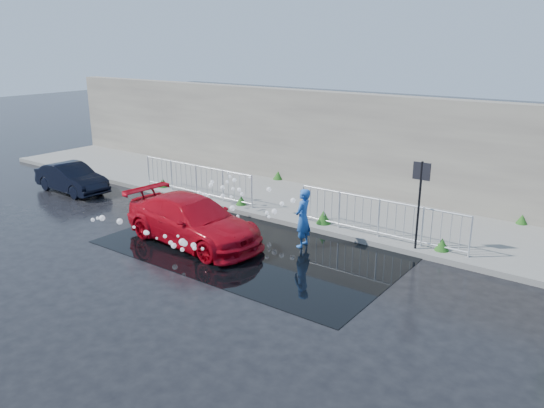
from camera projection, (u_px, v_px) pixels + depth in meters
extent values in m
plane|color=black|center=(218.00, 254.00, 14.01)|extent=(90.00, 90.00, 0.00)
cube|color=slate|center=(317.00, 206.00, 17.83)|extent=(30.00, 4.00, 0.15)
cube|color=slate|center=(283.00, 221.00, 16.30)|extent=(30.00, 0.25, 0.16)
cube|color=#686057|center=(351.00, 143.00, 18.99)|extent=(30.00, 0.60, 3.50)
cube|color=black|center=(256.00, 247.00, 14.50)|extent=(8.00, 5.00, 0.01)
cylinder|color=black|center=(418.00, 209.00, 13.64)|extent=(0.06, 0.06, 2.50)
cube|color=black|center=(422.00, 171.00, 13.35)|extent=(0.45, 0.04, 0.45)
cylinder|color=silver|center=(149.00, 170.00, 20.07)|extent=(0.05, 0.05, 1.10)
cylinder|color=silver|center=(252.00, 192.00, 17.23)|extent=(0.05, 0.05, 1.10)
cylinder|color=silver|center=(196.00, 166.00, 18.50)|extent=(5.00, 0.04, 0.04)
cylinder|color=silver|center=(197.00, 192.00, 18.78)|extent=(5.00, 0.04, 0.04)
cylinder|color=silver|center=(303.00, 202.00, 16.10)|extent=(0.05, 0.05, 1.10)
cylinder|color=silver|center=(470.00, 237.00, 13.26)|extent=(0.05, 0.05, 1.10)
cylinder|color=silver|center=(380.00, 200.00, 14.53)|extent=(5.00, 0.04, 0.04)
cylinder|color=silver|center=(378.00, 232.00, 14.81)|extent=(5.00, 0.04, 0.04)
cone|color=#155219|center=(163.00, 183.00, 19.82)|extent=(0.40, 0.40, 0.33)
cone|color=#155219|center=(241.00, 200.00, 17.67)|extent=(0.36, 0.36, 0.30)
cone|color=#155219|center=(324.00, 217.00, 15.84)|extent=(0.44, 0.44, 0.41)
cone|color=#155219|center=(442.00, 244.00, 13.81)|extent=(0.38, 0.38, 0.34)
cone|color=#155219|center=(278.00, 175.00, 20.93)|extent=(0.42, 0.42, 0.33)
cone|color=#155219|center=(522.00, 219.00, 15.83)|extent=(0.34, 0.34, 0.29)
sphere|color=white|center=(274.00, 212.00, 15.40)|extent=(0.17, 0.17, 0.17)
sphere|color=white|center=(239.00, 190.00, 16.93)|extent=(0.13, 0.13, 0.13)
sphere|color=white|center=(201.00, 202.00, 16.83)|extent=(0.08, 0.08, 0.08)
sphere|color=white|center=(293.00, 201.00, 15.52)|extent=(0.16, 0.16, 0.16)
sphere|color=white|center=(210.00, 219.00, 15.74)|extent=(0.09, 0.09, 0.09)
sphere|color=white|center=(232.00, 208.00, 15.90)|extent=(0.18, 0.18, 0.18)
sphere|color=white|center=(267.00, 213.00, 15.10)|extent=(0.12, 0.12, 0.12)
sphere|color=white|center=(233.00, 210.00, 16.07)|extent=(0.06, 0.06, 0.06)
sphere|color=white|center=(282.00, 204.00, 15.50)|extent=(0.14, 0.14, 0.14)
sphere|color=white|center=(181.00, 208.00, 16.63)|extent=(0.08, 0.08, 0.08)
sphere|color=white|center=(242.00, 194.00, 16.28)|extent=(0.12, 0.12, 0.12)
sphere|color=white|center=(229.00, 218.00, 15.65)|extent=(0.09, 0.09, 0.09)
sphere|color=white|center=(233.00, 189.00, 16.80)|extent=(0.11, 0.11, 0.11)
sphere|color=white|center=(227.00, 182.00, 17.42)|extent=(0.10, 0.10, 0.10)
sphere|color=white|center=(302.00, 195.00, 15.98)|extent=(0.14, 0.14, 0.14)
sphere|color=white|center=(223.00, 196.00, 16.62)|extent=(0.14, 0.14, 0.14)
sphere|color=white|center=(239.00, 190.00, 16.69)|extent=(0.13, 0.13, 0.13)
sphere|color=white|center=(223.00, 198.00, 16.66)|extent=(0.08, 0.08, 0.08)
sphere|color=white|center=(211.00, 185.00, 17.55)|extent=(0.14, 0.14, 0.14)
sphere|color=white|center=(231.00, 197.00, 16.21)|extent=(0.10, 0.10, 0.10)
sphere|color=white|center=(230.00, 177.00, 17.98)|extent=(0.12, 0.12, 0.12)
sphere|color=white|center=(223.00, 188.00, 17.08)|extent=(0.15, 0.15, 0.15)
sphere|color=white|center=(234.00, 180.00, 17.29)|extent=(0.14, 0.14, 0.14)
sphere|color=white|center=(200.00, 210.00, 16.14)|extent=(0.10, 0.10, 0.10)
sphere|color=white|center=(228.00, 173.00, 17.93)|extent=(0.08, 0.08, 0.08)
sphere|color=white|center=(192.00, 207.00, 16.53)|extent=(0.14, 0.14, 0.14)
sphere|color=white|center=(208.00, 197.00, 16.62)|extent=(0.12, 0.12, 0.12)
sphere|color=white|center=(269.00, 217.00, 15.30)|extent=(0.10, 0.10, 0.10)
sphere|color=white|center=(204.00, 194.00, 16.66)|extent=(0.13, 0.13, 0.13)
sphere|color=white|center=(269.00, 190.00, 16.56)|extent=(0.16, 0.16, 0.16)
sphere|color=white|center=(212.00, 182.00, 17.71)|extent=(0.14, 0.14, 0.14)
sphere|color=white|center=(238.00, 216.00, 15.74)|extent=(0.09, 0.09, 0.09)
sphere|color=white|center=(203.00, 197.00, 16.71)|extent=(0.16, 0.16, 0.16)
sphere|color=white|center=(199.00, 193.00, 17.23)|extent=(0.17, 0.17, 0.17)
sphere|color=white|center=(237.00, 225.00, 15.30)|extent=(0.14, 0.14, 0.14)
sphere|color=white|center=(250.00, 177.00, 17.39)|extent=(0.08, 0.08, 0.08)
sphere|color=white|center=(205.00, 213.00, 16.18)|extent=(0.16, 0.16, 0.16)
sphere|color=white|center=(243.00, 225.00, 15.30)|extent=(0.15, 0.15, 0.15)
sphere|color=white|center=(174.00, 246.00, 13.73)|extent=(0.14, 0.14, 0.14)
sphere|color=white|center=(93.00, 220.00, 14.05)|extent=(0.10, 0.10, 0.10)
sphere|color=white|center=(185.00, 243.00, 12.63)|extent=(0.15, 0.15, 0.15)
sphere|color=white|center=(203.00, 249.00, 12.93)|extent=(0.08, 0.08, 0.08)
sphere|color=white|center=(146.00, 233.00, 13.68)|extent=(0.13, 0.13, 0.13)
sphere|color=white|center=(157.00, 238.00, 13.80)|extent=(0.06, 0.06, 0.06)
sphere|color=white|center=(147.00, 233.00, 12.94)|extent=(0.10, 0.10, 0.10)
sphere|color=white|center=(102.00, 218.00, 14.11)|extent=(0.16, 0.16, 0.16)
sphere|color=white|center=(134.00, 227.00, 13.06)|extent=(0.08, 0.08, 0.08)
sphere|color=white|center=(120.00, 221.00, 14.69)|extent=(0.17, 0.17, 0.17)
sphere|color=white|center=(182.00, 242.00, 11.90)|extent=(0.17, 0.17, 0.17)
sphere|color=white|center=(194.00, 248.00, 12.62)|extent=(0.10, 0.10, 0.10)
sphere|color=white|center=(182.00, 250.00, 13.35)|extent=(0.11, 0.11, 0.11)
sphere|color=white|center=(98.00, 218.00, 14.24)|extent=(0.09, 0.09, 0.09)
sphere|color=white|center=(193.00, 245.00, 12.81)|extent=(0.14, 0.14, 0.14)
sphere|color=white|center=(165.00, 236.00, 12.55)|extent=(0.09, 0.09, 0.09)
sphere|color=white|center=(178.00, 236.00, 12.15)|extent=(0.07, 0.07, 0.07)
sphere|color=white|center=(171.00, 243.00, 13.50)|extent=(0.11, 0.11, 0.11)
imported|color=#AF0714|center=(193.00, 220.00, 14.65)|extent=(4.54, 2.14, 1.28)
imported|color=black|center=(71.00, 178.00, 19.59)|extent=(3.27, 1.21, 1.07)
imported|color=blue|center=(303.00, 218.00, 14.31)|extent=(0.45, 0.63, 1.63)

